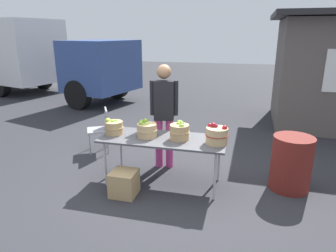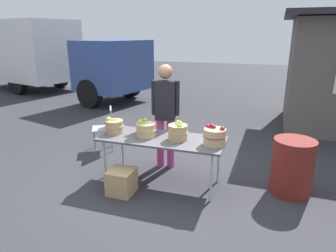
% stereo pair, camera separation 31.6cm
% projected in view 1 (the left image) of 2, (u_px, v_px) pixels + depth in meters
% --- Properties ---
extents(ground_plane, '(40.00, 40.00, 0.00)m').
position_uv_depth(ground_plane, '(163.00, 183.00, 4.75)').
color(ground_plane, '#2D2D33').
extents(market_table, '(1.90, 0.76, 0.75)m').
position_uv_depth(market_table, '(163.00, 141.00, 4.54)').
color(market_table, '#4C4C51').
rests_on(market_table, ground).
extents(apple_basket_green_0, '(0.30, 0.30, 0.26)m').
position_uv_depth(apple_basket_green_0, '(114.00, 127.00, 4.69)').
color(apple_basket_green_0, tan).
rests_on(apple_basket_green_0, market_table).
extents(apple_basket_green_1, '(0.32, 0.32, 0.26)m').
position_uv_depth(apple_basket_green_1, '(147.00, 130.00, 4.55)').
color(apple_basket_green_1, tan).
rests_on(apple_basket_green_1, market_table).
extents(apple_basket_green_2, '(0.30, 0.30, 0.28)m').
position_uv_depth(apple_basket_green_2, '(179.00, 131.00, 4.43)').
color(apple_basket_green_2, tan).
rests_on(apple_basket_green_2, market_table).
extents(apple_basket_red_0, '(0.33, 0.33, 0.30)m').
position_uv_depth(apple_basket_red_0, '(217.00, 135.00, 4.27)').
color(apple_basket_red_0, tan).
rests_on(apple_basket_red_0, market_table).
extents(vendor_adult, '(0.47, 0.29, 1.79)m').
position_uv_depth(vendor_adult, '(164.00, 109.00, 5.03)').
color(vendor_adult, '#CC3F8C').
rests_on(vendor_adult, ground).
extents(box_truck, '(7.99, 4.04, 2.75)m').
position_uv_depth(box_truck, '(27.00, 55.00, 11.31)').
color(box_truck, white).
rests_on(box_truck, ground).
extents(folding_chair, '(0.55, 0.55, 0.86)m').
position_uv_depth(folding_chair, '(101.00, 127.00, 5.88)').
color(folding_chair, '#99999E').
rests_on(folding_chair, ground).
extents(trash_barrel, '(0.59, 0.59, 0.83)m').
position_uv_depth(trash_barrel, '(291.00, 163.00, 4.46)').
color(trash_barrel, maroon).
rests_on(trash_barrel, ground).
extents(produce_crate, '(0.36, 0.36, 0.36)m').
position_uv_depth(produce_crate, '(124.00, 183.00, 4.35)').
color(produce_crate, tan).
rests_on(produce_crate, ground).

